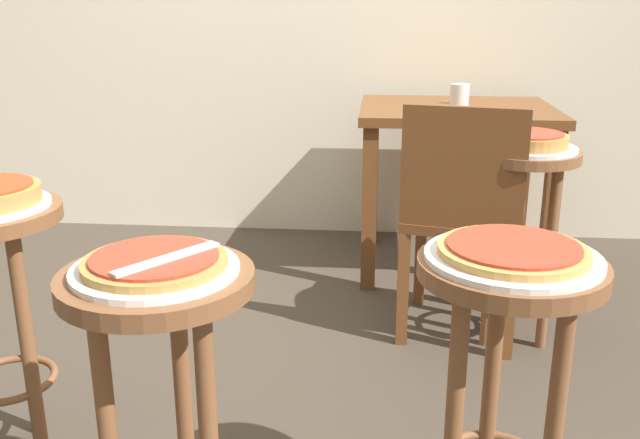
# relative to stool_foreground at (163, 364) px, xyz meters

# --- Properties ---
(ground_plane) EXTENTS (6.00, 6.00, 0.00)m
(ground_plane) POSITION_rel_stool_foreground_xyz_m (0.04, 0.76, -0.51)
(ground_plane) COLOR #42382D
(stool_foreground) EXTENTS (0.36, 0.36, 0.69)m
(stool_foreground) POSITION_rel_stool_foreground_xyz_m (0.00, 0.00, 0.00)
(stool_foreground) COLOR brown
(stool_foreground) RESTS_ON ground_plane
(serving_plate_foreground) EXTENTS (0.31, 0.31, 0.01)m
(serving_plate_foreground) POSITION_rel_stool_foreground_xyz_m (0.00, 0.00, 0.19)
(serving_plate_foreground) COLOR white
(serving_plate_foreground) RESTS_ON stool_foreground
(pizza_foreground) EXTENTS (0.26, 0.26, 0.02)m
(pizza_foreground) POSITION_rel_stool_foreground_xyz_m (0.00, 0.00, 0.21)
(pizza_foreground) COLOR #B78442
(pizza_foreground) RESTS_ON serving_plate_foreground
(stool_middle) EXTENTS (0.36, 0.36, 0.69)m
(stool_middle) POSITION_rel_stool_foreground_xyz_m (0.66, 0.12, 0.00)
(stool_middle) COLOR brown
(stool_middle) RESTS_ON ground_plane
(serving_plate_middle) EXTENTS (0.34, 0.34, 0.01)m
(serving_plate_middle) POSITION_rel_stool_foreground_xyz_m (0.66, 0.12, 0.19)
(serving_plate_middle) COLOR white
(serving_plate_middle) RESTS_ON stool_middle
(pizza_middle) EXTENTS (0.29, 0.29, 0.02)m
(pizza_middle) POSITION_rel_stool_foreground_xyz_m (0.66, 0.12, 0.21)
(pizza_middle) COLOR tan
(pizza_middle) RESTS_ON serving_plate_middle
(stool_rear) EXTENTS (0.36, 0.36, 0.69)m
(stool_rear) POSITION_rel_stool_foreground_xyz_m (0.88, 1.18, 0.00)
(stool_rear) COLOR brown
(stool_rear) RESTS_ON ground_plane
(serving_plate_rear) EXTENTS (0.33, 0.33, 0.01)m
(serving_plate_rear) POSITION_rel_stool_foreground_xyz_m (0.88, 1.18, 0.19)
(serving_plate_rear) COLOR silver
(serving_plate_rear) RESTS_ON stool_rear
(pizza_rear) EXTENTS (0.27, 0.27, 0.05)m
(pizza_rear) POSITION_rel_stool_foreground_xyz_m (0.88, 1.18, 0.22)
(pizza_rear) COLOR #B78442
(pizza_rear) RESTS_ON serving_plate_rear
(dining_table) EXTENTS (0.83, 0.70, 0.73)m
(dining_table) POSITION_rel_stool_foreground_xyz_m (0.72, 1.89, 0.10)
(dining_table) COLOR brown
(dining_table) RESTS_ON ground_plane
(cup_near_edge) EXTENTS (0.08, 0.08, 0.11)m
(cup_near_edge) POSITION_rel_stool_foreground_xyz_m (0.72, 1.77, 0.28)
(cup_near_edge) COLOR silver
(cup_near_edge) RESTS_ON dining_table
(condiment_shaker) EXTENTS (0.04, 0.04, 0.08)m
(condiment_shaker) POSITION_rel_stool_foreground_xyz_m (0.74, 1.97, 0.27)
(condiment_shaker) COLOR white
(condiment_shaker) RESTS_ON dining_table
(wooden_chair) EXTENTS (0.48, 0.48, 0.85)m
(wooden_chair) POSITION_rel_stool_foreground_xyz_m (0.69, 1.18, -0.04)
(wooden_chair) COLOR brown
(wooden_chair) RESTS_ON ground_plane
(pizza_server_knife) EXTENTS (0.15, 0.19, 0.01)m
(pizza_server_knife) POSITION_rel_stool_foreground_xyz_m (0.03, -0.02, 0.22)
(pizza_server_knife) COLOR silver
(pizza_server_knife) RESTS_ON pizza_foreground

